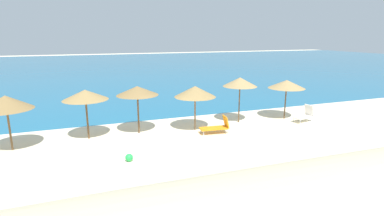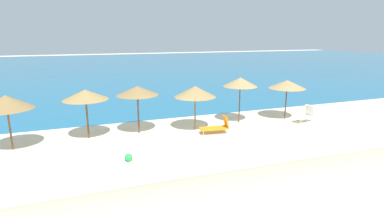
{
  "view_description": "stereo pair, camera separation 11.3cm",
  "coord_description": "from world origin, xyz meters",
  "views": [
    {
      "loc": [
        -3.55,
        -13.53,
        5.42
      ],
      "look_at": [
        2.13,
        1.98,
        1.4
      ],
      "focal_mm": 28.17,
      "sensor_mm": 36.0,
      "label": 1
    },
    {
      "loc": [
        -3.45,
        -13.57,
        5.42
      ],
      "look_at": [
        2.13,
        1.98,
        1.4
      ],
      "focal_mm": 28.17,
      "sensor_mm": 36.0,
      "label": 2
    }
  ],
  "objects": [
    {
      "name": "ground_plane",
      "position": [
        0.0,
        0.0,
        0.0
      ],
      "size": [
        160.0,
        160.0,
        0.0
      ],
      "primitive_type": "plane",
      "color": "beige"
    },
    {
      "name": "sea_water",
      "position": [
        0.0,
        40.38,
        0.0
      ],
      "size": [
        160.0,
        70.5,
        0.01
      ],
      "primitive_type": "cube",
      "color": "#1E6B93",
      "rests_on": "ground_plane"
    },
    {
      "name": "beach_umbrella_0",
      "position": [
        -7.0,
        2.29,
        2.35
      ],
      "size": [
        2.39,
        2.39,
        2.69
      ],
      "color": "brown",
      "rests_on": "ground_plane"
    },
    {
      "name": "beach_umbrella_1",
      "position": [
        -3.49,
        2.78,
        2.38
      ],
      "size": [
        2.34,
        2.34,
        2.66
      ],
      "color": "brown",
      "rests_on": "ground_plane"
    },
    {
      "name": "beach_umbrella_2",
      "position": [
        -0.77,
        2.81,
        2.42
      ],
      "size": [
        2.32,
        2.32,
        2.68
      ],
      "color": "brown",
      "rests_on": "ground_plane"
    },
    {
      "name": "beach_umbrella_3",
      "position": [
        2.42,
        2.26,
        2.28
      ],
      "size": [
        2.37,
        2.37,
        2.59
      ],
      "color": "brown",
      "rests_on": "ground_plane"
    },
    {
      "name": "beach_umbrella_4",
      "position": [
        5.6,
        2.79,
        2.58
      ],
      "size": [
        2.13,
        2.13,
        2.86
      ],
      "color": "brown",
      "rests_on": "ground_plane"
    },
    {
      "name": "beach_umbrella_5",
      "position": [
        8.87,
        2.5,
        2.3
      ],
      "size": [
        2.36,
        2.36,
        2.58
      ],
      "color": "brown",
      "rests_on": "ground_plane"
    },
    {
      "name": "lounge_chair_0",
      "position": [
        3.35,
        1.23,
        0.39
      ],
      "size": [
        1.67,
        0.81,
        0.98
      ],
      "rotation": [
        0.0,
        0.0,
        1.47
      ],
      "color": "orange",
      "rests_on": "ground_plane"
    },
    {
      "name": "lounge_chair_1",
      "position": [
        9.66,
        1.47,
        0.43
      ],
      "size": [
        1.43,
        0.87,
        1.06
      ],
      "rotation": [
        0.0,
        0.0,
        1.78
      ],
      "color": "white",
      "rests_on": "ground_plane"
    },
    {
      "name": "beach_ball",
      "position": [
        -1.91,
        -1.0,
        0.17
      ],
      "size": [
        0.34,
        0.34,
        0.34
      ],
      "primitive_type": "sphere",
      "color": "green",
      "rests_on": "ground_plane"
    }
  ]
}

